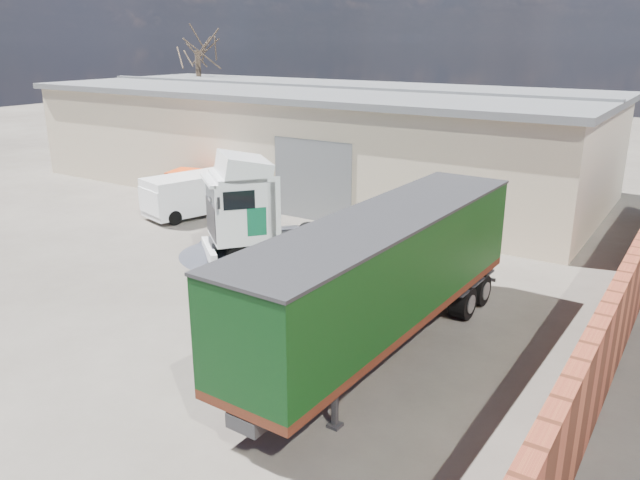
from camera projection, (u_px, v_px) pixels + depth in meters
The scene contains 9 objects.
ground at pixel (186, 306), 19.03m from camera, with size 120.00×120.00×0.00m, color #2A2722.
warehouse at pixel (312, 137), 34.08m from camera, with size 30.60×12.60×5.42m.
brick_boundary_wall at pixel (634, 283), 17.48m from camera, with size 0.35×26.00×2.50m, color brown.
bare_tree at pixel (196, 36), 41.86m from camera, with size 4.00×4.00×9.60m.
tractor_unit at pixel (261, 215), 22.49m from camera, with size 5.45×5.98×4.01m.
box_trailer at pixel (386, 269), 15.67m from camera, with size 2.66×11.13×3.68m.
panel_van at pixel (191, 195), 28.44m from camera, with size 3.05×4.94×1.88m.
orange_skip at pixel (197, 191), 30.09m from camera, with size 3.07×2.32×1.71m.
gravel_heap at pixel (230, 246), 23.16m from camera, with size 5.70×5.70×0.94m.
Camera 1 is at (12.94, -12.44, 7.77)m, focal length 35.00 mm.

